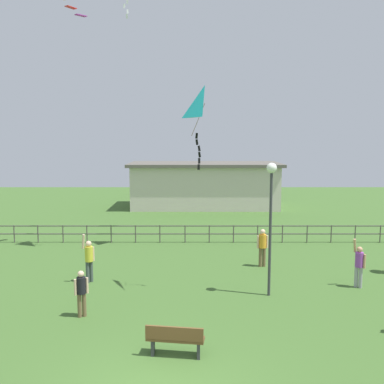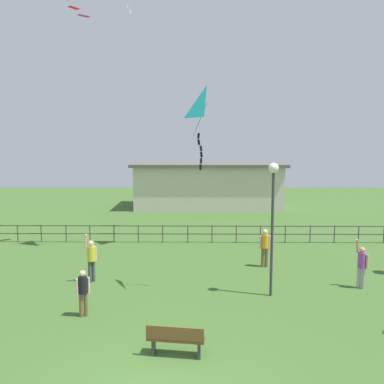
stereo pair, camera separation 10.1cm
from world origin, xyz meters
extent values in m
cylinder|color=#38383D|center=(3.53, 6.19, 2.21)|extent=(0.10, 0.10, 4.43)
sphere|color=white|center=(3.53, 6.19, 4.58)|extent=(0.36, 0.36, 0.36)
cube|color=brown|center=(0.35, 1.90, 0.45)|extent=(1.54, 0.60, 0.06)
cube|color=brown|center=(0.32, 1.73, 0.67)|extent=(1.49, 0.27, 0.36)
cube|color=#333338|center=(-0.25, 1.99, 0.23)|extent=(0.08, 0.36, 0.45)
cube|color=#333338|center=(0.94, 1.82, 0.23)|extent=(0.08, 0.36, 0.45)
cylinder|color=brown|center=(-2.77, 4.30, 0.38)|extent=(0.13, 0.13, 0.76)
cylinder|color=brown|center=(-2.64, 4.36, 0.38)|extent=(0.13, 0.13, 0.76)
cylinder|color=black|center=(-2.70, 4.33, 1.02)|extent=(0.28, 0.28, 0.54)
sphere|color=beige|center=(-2.70, 4.33, 1.39)|extent=(0.20, 0.20, 0.20)
cylinder|color=beige|center=(-2.86, 4.24, 0.99)|extent=(0.08, 0.08, 0.51)
cylinder|color=beige|center=(-2.54, 4.42, 0.99)|extent=(0.08, 0.08, 0.51)
cylinder|color=#99999E|center=(6.98, 7.05, 0.40)|extent=(0.14, 0.14, 0.80)
cylinder|color=#99999E|center=(7.11, 6.96, 0.40)|extent=(0.14, 0.14, 0.80)
cylinder|color=purple|center=(7.04, 7.01, 1.08)|extent=(0.29, 0.29, 0.56)
sphere|color=tan|center=(7.04, 7.01, 1.47)|extent=(0.21, 0.21, 0.21)
cylinder|color=tan|center=(6.91, 7.16, 1.58)|extent=(0.20, 0.23, 0.54)
cylinder|color=tan|center=(7.20, 6.89, 1.05)|extent=(0.09, 0.09, 0.54)
cylinder|color=#3F4C47|center=(-3.29, 7.55, 0.42)|extent=(0.14, 0.14, 0.84)
cylinder|color=#3F4C47|center=(-3.18, 7.68, 0.42)|extent=(0.14, 0.14, 0.84)
cylinder|color=gold|center=(-3.24, 7.61, 1.13)|extent=(0.31, 0.31, 0.59)
sphere|color=beige|center=(-3.24, 7.61, 1.54)|extent=(0.22, 0.22, 0.22)
cylinder|color=beige|center=(-3.41, 7.49, 1.66)|extent=(0.19, 0.18, 0.57)
cylinder|color=beige|center=(-3.10, 7.77, 1.09)|extent=(0.09, 0.09, 0.56)
cylinder|color=brown|center=(3.93, 9.69, 0.42)|extent=(0.14, 0.14, 0.84)
cylinder|color=brown|center=(3.77, 9.66, 0.42)|extent=(0.14, 0.14, 0.84)
cylinder|color=orange|center=(3.85, 9.67, 1.14)|extent=(0.31, 0.31, 0.60)
sphere|color=beige|center=(3.85, 9.67, 1.55)|extent=(0.23, 0.23, 0.23)
cylinder|color=beige|center=(4.05, 9.70, 1.11)|extent=(0.09, 0.09, 0.57)
cylinder|color=beige|center=(3.65, 9.65, 1.11)|extent=(0.09, 0.09, 0.57)
pyramid|color=#19B2B2|center=(1.23, 6.71, 6.82)|extent=(0.99, 1.17, 1.15)
cylinder|color=#4C381E|center=(0.99, 6.58, 6.25)|extent=(0.49, 0.29, 1.15)
cube|color=black|center=(0.94, 6.55, 5.68)|extent=(0.10, 0.04, 0.20)
cube|color=black|center=(0.95, 6.56, 5.46)|extent=(0.11, 0.05, 0.21)
cube|color=black|center=(1.02, 6.60, 5.24)|extent=(0.11, 0.03, 0.21)
cube|color=black|center=(1.04, 6.60, 5.02)|extent=(0.11, 0.04, 0.21)
cube|color=black|center=(1.03, 6.60, 4.80)|extent=(0.08, 0.04, 0.20)
cube|color=black|center=(1.01, 6.59, 4.58)|extent=(0.08, 0.02, 0.20)
cube|color=white|center=(-2.19, 11.96, 11.79)|extent=(0.08, 0.02, 0.20)
cube|color=white|center=(-2.32, 11.89, 11.57)|extent=(0.10, 0.02, 0.21)
cube|color=white|center=(-2.18, 11.96, 11.35)|extent=(0.09, 0.04, 0.20)
cube|color=white|center=(-2.22, 11.94, 11.13)|extent=(0.11, 0.03, 0.21)
cube|color=red|center=(-4.94, 12.56, 11.70)|extent=(0.50, 0.61, 0.03)
cube|color=#B22DB2|center=(-4.59, 13.00, 11.46)|extent=(0.57, 0.57, 0.03)
cylinder|color=#4C4742|center=(-8.78, 14.00, 0.47)|extent=(0.06, 0.06, 0.95)
cylinder|color=#4C4742|center=(-7.51, 14.00, 0.47)|extent=(0.06, 0.06, 0.95)
cylinder|color=#4C4742|center=(-6.16, 14.00, 0.47)|extent=(0.06, 0.06, 0.95)
cylinder|color=#4C4742|center=(-4.87, 14.00, 0.47)|extent=(0.06, 0.06, 0.95)
cylinder|color=#4C4742|center=(-3.57, 14.00, 0.47)|extent=(0.06, 0.06, 0.95)
cylinder|color=#4C4742|center=(-2.26, 14.00, 0.47)|extent=(0.06, 0.06, 0.95)
cylinder|color=#4C4742|center=(-0.95, 14.00, 0.47)|extent=(0.06, 0.06, 0.95)
cylinder|color=#4C4742|center=(0.40, 14.00, 0.47)|extent=(0.06, 0.06, 0.95)
cylinder|color=#4C4742|center=(1.70, 14.00, 0.47)|extent=(0.06, 0.06, 0.95)
cylinder|color=#4C4742|center=(3.00, 14.00, 0.47)|extent=(0.06, 0.06, 0.95)
cylinder|color=#4C4742|center=(4.30, 14.00, 0.47)|extent=(0.06, 0.06, 0.95)
cylinder|color=#4C4742|center=(5.63, 14.00, 0.47)|extent=(0.06, 0.06, 0.95)
cylinder|color=#4C4742|center=(6.96, 14.00, 0.47)|extent=(0.06, 0.06, 0.95)
cylinder|color=#4C4742|center=(8.25, 14.00, 0.47)|extent=(0.06, 0.06, 0.95)
cylinder|color=#4C4742|center=(9.54, 14.00, 0.47)|extent=(0.06, 0.06, 0.95)
cylinder|color=#4C4742|center=(10.89, 14.00, 0.47)|extent=(0.06, 0.06, 0.95)
cube|color=#4C4742|center=(0.00, 14.00, 0.91)|extent=(36.00, 0.05, 0.05)
cube|color=#4C4742|center=(0.00, 14.00, 0.47)|extent=(36.00, 0.05, 0.05)
cube|color=beige|center=(1.80, 26.00, 1.68)|extent=(11.46, 4.71, 3.35)
cube|color=#59544C|center=(1.80, 26.00, 3.47)|extent=(12.06, 5.31, 0.24)
camera|label=1|loc=(0.77, -8.73, 5.63)|focal=40.47mm
camera|label=2|loc=(0.87, -8.73, 5.63)|focal=40.47mm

